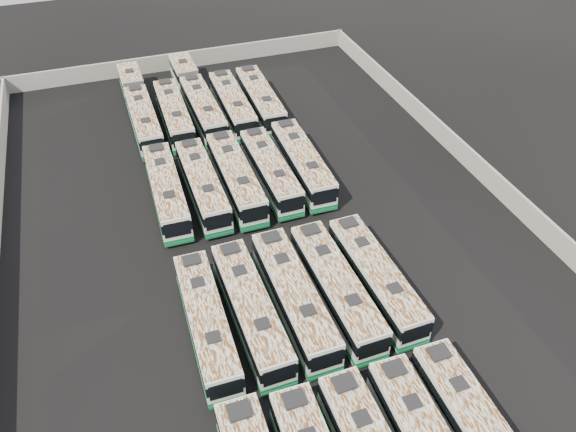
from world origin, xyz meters
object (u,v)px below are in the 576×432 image
(bus_midback_far_right, at_px, (302,163))
(bus_back_center, at_px, (197,96))
(bus_midfront_left, at_px, (251,310))
(bus_midback_center, at_px, (236,177))
(bus_midback_far_left, at_px, (166,191))
(bus_midback_right, at_px, (270,171))
(bus_midback_left, at_px, (203,185))
(bus_back_right, at_px, (233,105))
(bus_back_far_left, at_px, (140,107))
(bus_back_left, at_px, (174,114))
(bus_midfront_far_right, at_px, (376,278))
(bus_midfront_right, at_px, (336,288))
(bus_midfront_far_left, at_px, (207,322))
(bus_back_far_right, at_px, (260,100))
(bus_midfront_center, at_px, (294,297))

(bus_midback_far_right, relative_size, bus_back_center, 0.65)
(bus_midfront_left, height_order, bus_midback_center, bus_midback_center)
(bus_midfront_left, relative_size, bus_midback_far_left, 1.01)
(bus_midback_far_left, distance_m, bus_midback_right, 9.97)
(bus_midback_left, xyz_separation_m, bus_back_right, (6.61, 13.83, 0.02))
(bus_back_far_left, bearing_deg, bus_back_center, 1.72)
(bus_midback_far_left, bearing_deg, bus_back_center, 70.18)
(bus_midfront_left, relative_size, bus_back_left, 1.01)
(bus_midback_far_right, height_order, bus_back_far_left, bus_midback_far_right)
(bus_midback_right, height_order, bus_back_left, bus_back_left)
(bus_back_far_left, height_order, bus_back_left, bus_back_left)
(bus_midback_far_right, bearing_deg, bus_midback_center, -177.18)
(bus_back_far_left, distance_m, bus_back_right, 10.51)
(bus_midfront_far_right, distance_m, bus_back_far_left, 35.56)
(bus_midback_far_right, distance_m, bus_back_right, 14.02)
(bus_midfront_left, distance_m, bus_midfront_right, 6.62)
(bus_back_far_left, bearing_deg, bus_midfront_far_left, -90.20)
(bus_midfront_right, distance_m, bus_back_left, 30.70)
(bus_midfront_far_left, height_order, bus_back_far_left, bus_back_far_left)
(bus_midback_right, bearing_deg, bus_midback_far_right, 2.41)
(bus_midfront_right, bearing_deg, bus_midfront_far_left, 178.52)
(bus_midback_left, bearing_deg, bus_midfront_right, -68.33)
(bus_midback_right, xyz_separation_m, bus_back_far_left, (-10.08, 16.86, 0.00))
(bus_midfront_left, distance_m, bus_back_far_right, 31.50)
(bus_midfront_center, distance_m, bus_midback_far_right, 17.52)
(bus_back_far_right, bearing_deg, bus_midfront_center, -101.21)
(bus_midback_far_left, relative_size, bus_midback_right, 1.02)
(bus_midfront_far_left, distance_m, bus_midback_center, 17.34)
(bus_midfront_far_left, xyz_separation_m, bus_midback_right, (9.99, 16.08, -0.00))
(bus_midfront_right, height_order, bus_midback_far_left, bus_midfront_right)
(bus_midback_center, relative_size, bus_back_far_left, 0.67)
(bus_back_far_left, bearing_deg, bus_midback_left, -78.88)
(bus_back_right, bearing_deg, bus_midback_far_right, -75.38)
(bus_back_right, bearing_deg, bus_back_far_left, 163.69)
(bus_back_left, bearing_deg, bus_back_far_right, 0.67)
(bus_midback_far_left, height_order, bus_midback_right, bus_midback_far_left)
(bus_back_far_right, bearing_deg, bus_midback_left, -124.20)
(bus_midback_center, distance_m, bus_back_right, 14.21)
(bus_back_left, xyz_separation_m, bus_back_far_right, (9.99, -0.03, 0.04))
(bus_midfront_left, height_order, bus_back_far_right, bus_back_far_right)
(bus_midback_left, distance_m, bus_back_left, 13.87)
(bus_midback_far_left, bearing_deg, bus_midback_far_right, 1.23)
(bus_midfront_left, distance_m, bus_back_far_left, 33.11)
(bus_midback_left, bearing_deg, bus_back_center, 79.06)
(bus_midback_far_left, distance_m, bus_midback_center, 6.53)
(bus_midfront_right, height_order, bus_back_right, bus_midfront_right)
(bus_back_center, bearing_deg, bus_back_right, -44.96)
(bus_midback_center, distance_m, bus_midback_far_right, 6.78)
(bus_back_center, bearing_deg, bus_midback_far_left, -111.87)
(bus_back_far_left, bearing_deg, bus_midfront_right, -73.56)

